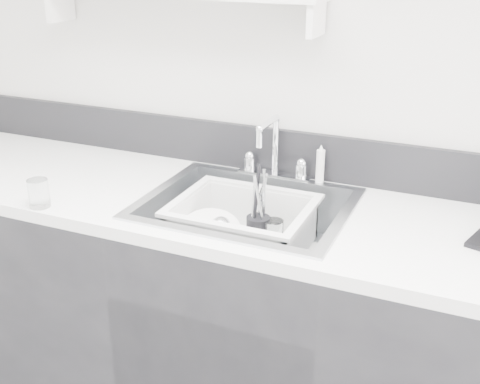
% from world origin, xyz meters
% --- Properties ---
extents(counter_run, '(3.20, 0.62, 0.92)m').
position_xyz_m(counter_run, '(0.00, 1.19, 0.46)').
color(counter_run, black).
rests_on(counter_run, ground).
extents(backsplash, '(3.20, 0.02, 0.16)m').
position_xyz_m(backsplash, '(0.00, 1.49, 1.00)').
color(backsplash, black).
rests_on(backsplash, counter_run).
extents(sink, '(0.64, 0.52, 0.20)m').
position_xyz_m(sink, '(0.00, 1.19, 0.83)').
color(sink, silver).
rests_on(sink, counter_run).
extents(faucet, '(0.26, 0.18, 0.23)m').
position_xyz_m(faucet, '(0.00, 1.44, 0.98)').
color(faucet, silver).
rests_on(faucet, counter_run).
extents(side_sprayer, '(0.03, 0.03, 0.14)m').
position_xyz_m(side_sprayer, '(0.16, 1.44, 0.99)').
color(side_sprayer, silver).
rests_on(side_sprayer, counter_run).
extents(wash_tub, '(0.49, 0.43, 0.17)m').
position_xyz_m(wash_tub, '(-0.01, 1.19, 0.84)').
color(wash_tub, silver).
rests_on(wash_tub, sink).
extents(plate_stack, '(0.25, 0.24, 0.10)m').
position_xyz_m(plate_stack, '(-0.10, 1.14, 0.79)').
color(plate_stack, white).
rests_on(plate_stack, wash_tub).
extents(utensil_cup, '(0.08, 0.08, 0.26)m').
position_xyz_m(utensil_cup, '(0.02, 1.23, 0.82)').
color(utensil_cup, black).
rests_on(utensil_cup, wash_tub).
extents(ladle, '(0.28, 0.22, 0.08)m').
position_xyz_m(ladle, '(-0.03, 1.16, 0.81)').
color(ladle, silver).
rests_on(ladle, wash_tub).
extents(tumbler_in_tub, '(0.07, 0.07, 0.09)m').
position_xyz_m(tumbler_in_tub, '(0.08, 1.23, 0.81)').
color(tumbler_in_tub, white).
rests_on(tumbler_in_tub, wash_tub).
extents(tumbler_counter, '(0.08, 0.08, 0.09)m').
position_xyz_m(tumbler_counter, '(-0.58, 0.92, 0.96)').
color(tumbler_counter, white).
rests_on(tumbler_counter, counter_run).
extents(bowl_small, '(0.14, 0.14, 0.04)m').
position_xyz_m(bowl_small, '(0.07, 1.13, 0.79)').
color(bowl_small, white).
rests_on(bowl_small, wash_tub).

